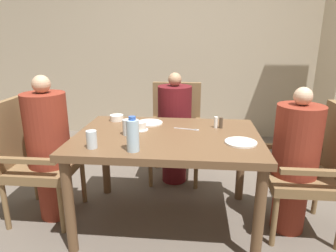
{
  "coord_description": "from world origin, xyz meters",
  "views": [
    {
      "loc": [
        0.2,
        -2.05,
        1.41
      ],
      "look_at": [
        0.0,
        0.05,
        0.77
      ],
      "focal_mm": 32.0,
      "sensor_mm": 36.0,
      "label": 1
    }
  ],
  "objects_px": {
    "water_bottle": "(133,135)",
    "chair_right_side": "(315,167)",
    "diner_in_far_chair": "(175,127)",
    "plate_main_right": "(241,142)",
    "chair_left_side": "(32,156)",
    "glass_tall_mid": "(92,139)",
    "chair_far_side": "(176,127)",
    "teacup_with_saucer": "(141,127)",
    "diner_in_right_chair": "(295,160)",
    "glass_tall_near": "(127,127)",
    "bowl_small": "(117,118)",
    "plate_main_left": "(150,123)",
    "diner_in_left_chair": "(49,148)"
  },
  "relations": [
    {
      "from": "chair_far_side",
      "to": "water_bottle",
      "type": "height_order",
      "value": "chair_far_side"
    },
    {
      "from": "chair_far_side",
      "to": "bowl_small",
      "type": "distance_m",
      "value": 0.74
    },
    {
      "from": "chair_far_side",
      "to": "plate_main_left",
      "type": "xyz_separation_m",
      "value": [
        -0.17,
        -0.59,
        0.21
      ]
    },
    {
      "from": "water_bottle",
      "to": "chair_right_side",
      "type": "bearing_deg",
      "value": 15.41
    },
    {
      "from": "teacup_with_saucer",
      "to": "chair_far_side",
      "type": "bearing_deg",
      "value": 74.77
    },
    {
      "from": "teacup_with_saucer",
      "to": "glass_tall_near",
      "type": "xyz_separation_m",
      "value": [
        -0.08,
        -0.12,
        0.03
      ]
    },
    {
      "from": "diner_in_right_chair",
      "to": "bowl_small",
      "type": "bearing_deg",
      "value": 166.52
    },
    {
      "from": "chair_right_side",
      "to": "water_bottle",
      "type": "relative_size",
      "value": 4.3
    },
    {
      "from": "chair_left_side",
      "to": "plate_main_right",
      "type": "distance_m",
      "value": 1.58
    },
    {
      "from": "water_bottle",
      "to": "glass_tall_mid",
      "type": "height_order",
      "value": "water_bottle"
    },
    {
      "from": "chair_far_side",
      "to": "chair_right_side",
      "type": "distance_m",
      "value": 1.36
    },
    {
      "from": "chair_left_side",
      "to": "chair_right_side",
      "type": "distance_m",
      "value": 2.12
    },
    {
      "from": "chair_right_side",
      "to": "glass_tall_mid",
      "type": "height_order",
      "value": "chair_right_side"
    },
    {
      "from": "chair_right_side",
      "to": "teacup_with_saucer",
      "type": "relative_size",
      "value": 8.42
    },
    {
      "from": "plate_main_right",
      "to": "bowl_small",
      "type": "xyz_separation_m",
      "value": [
        -0.97,
        0.47,
        0.02
      ]
    },
    {
      "from": "chair_left_side",
      "to": "chair_far_side",
      "type": "distance_m",
      "value": 1.36
    },
    {
      "from": "chair_right_side",
      "to": "bowl_small",
      "type": "relative_size",
      "value": 8.47
    },
    {
      "from": "plate_main_right",
      "to": "teacup_with_saucer",
      "type": "xyz_separation_m",
      "value": [
        -0.72,
        0.22,
        0.02
      ]
    },
    {
      "from": "diner_in_right_chair",
      "to": "plate_main_right",
      "type": "height_order",
      "value": "diner_in_right_chair"
    },
    {
      "from": "diner_in_far_chair",
      "to": "teacup_with_saucer",
      "type": "distance_m",
      "value": 0.69
    },
    {
      "from": "diner_in_left_chair",
      "to": "chair_right_side",
      "type": "bearing_deg",
      "value": -0.0
    },
    {
      "from": "chair_left_side",
      "to": "teacup_with_saucer",
      "type": "relative_size",
      "value": 8.42
    },
    {
      "from": "diner_in_right_chair",
      "to": "glass_tall_near",
      "type": "distance_m",
      "value": 1.22
    },
    {
      "from": "chair_right_side",
      "to": "glass_tall_mid",
      "type": "distance_m",
      "value": 1.57
    },
    {
      "from": "diner_in_right_chair",
      "to": "plate_main_left",
      "type": "xyz_separation_m",
      "value": [
        -1.09,
        0.27,
        0.17
      ]
    },
    {
      "from": "diner_in_left_chair",
      "to": "glass_tall_mid",
      "type": "relative_size",
      "value": 9.98
    },
    {
      "from": "chair_left_side",
      "to": "plate_main_left",
      "type": "height_order",
      "value": "chair_left_side"
    },
    {
      "from": "plate_main_left",
      "to": "plate_main_right",
      "type": "bearing_deg",
      "value": -30.84
    },
    {
      "from": "chair_far_side",
      "to": "diner_in_far_chair",
      "type": "relative_size",
      "value": 0.88
    },
    {
      "from": "diner_in_right_chair",
      "to": "bowl_small",
      "type": "xyz_separation_m",
      "value": [
        -1.38,
        0.33,
        0.19
      ]
    },
    {
      "from": "plate_main_right",
      "to": "glass_tall_mid",
      "type": "relative_size",
      "value": 1.86
    },
    {
      "from": "plate_main_left",
      "to": "water_bottle",
      "type": "distance_m",
      "value": 0.62
    },
    {
      "from": "diner_in_far_chair",
      "to": "plate_main_right",
      "type": "xyz_separation_m",
      "value": [
        0.51,
        -0.85,
        0.17
      ]
    },
    {
      "from": "diner_in_far_chair",
      "to": "glass_tall_mid",
      "type": "relative_size",
      "value": 9.5
    },
    {
      "from": "glass_tall_near",
      "to": "chair_left_side",
      "type": "bearing_deg",
      "value": 177.32
    },
    {
      "from": "plate_main_right",
      "to": "glass_tall_near",
      "type": "xyz_separation_m",
      "value": [
        -0.79,
        0.1,
        0.05
      ]
    },
    {
      "from": "chair_left_side",
      "to": "water_bottle",
      "type": "xyz_separation_m",
      "value": [
        0.88,
        -0.34,
        0.31
      ]
    },
    {
      "from": "chair_right_side",
      "to": "plate_main_right",
      "type": "bearing_deg",
      "value": -166.09
    },
    {
      "from": "chair_left_side",
      "to": "glass_tall_mid",
      "type": "bearing_deg",
      "value": -27.56
    },
    {
      "from": "chair_left_side",
      "to": "bowl_small",
      "type": "xyz_separation_m",
      "value": [
        0.6,
        0.33,
        0.23
      ]
    },
    {
      "from": "teacup_with_saucer",
      "to": "diner_in_right_chair",
      "type": "bearing_deg",
      "value": -4.08
    },
    {
      "from": "chair_far_side",
      "to": "glass_tall_mid",
      "type": "xyz_separation_m",
      "value": [
        -0.45,
        -1.17,
        0.27
      ]
    },
    {
      "from": "chair_right_side",
      "to": "teacup_with_saucer",
      "type": "bearing_deg",
      "value": 176.38
    },
    {
      "from": "bowl_small",
      "to": "glass_tall_near",
      "type": "relative_size",
      "value": 0.98
    },
    {
      "from": "diner_in_left_chair",
      "to": "diner_in_right_chair",
      "type": "relative_size",
      "value": 1.05
    },
    {
      "from": "bowl_small",
      "to": "glass_tall_near",
      "type": "height_order",
      "value": "glass_tall_near"
    },
    {
      "from": "glass_tall_mid",
      "to": "glass_tall_near",
      "type": "bearing_deg",
      "value": 59.5
    },
    {
      "from": "plate_main_right",
      "to": "water_bottle",
      "type": "height_order",
      "value": "water_bottle"
    },
    {
      "from": "chair_left_side",
      "to": "glass_tall_mid",
      "type": "height_order",
      "value": "chair_left_side"
    },
    {
      "from": "plate_main_right",
      "to": "water_bottle",
      "type": "distance_m",
      "value": 0.72
    }
  ]
}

